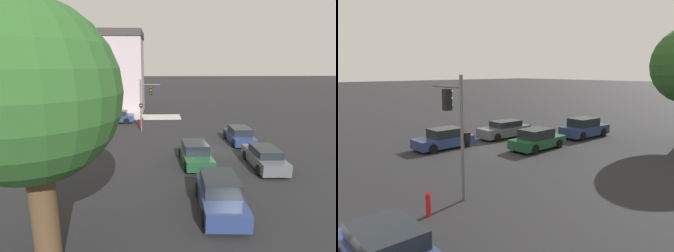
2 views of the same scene
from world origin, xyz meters
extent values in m
plane|color=black|center=(0.00, 0.00, 0.00)|extent=(300.00, 300.00, 0.00)
cylinder|color=#515456|center=(6.33, 6.62, 2.61)|extent=(0.14, 0.14, 5.22)
cylinder|color=#515456|center=(6.40, 5.65, 4.72)|extent=(0.25, 1.94, 0.10)
cube|color=black|center=(6.40, 5.65, 4.17)|extent=(0.32, 0.32, 0.90)
sphere|color=red|center=(6.21, 5.63, 4.47)|extent=(0.20, 0.20, 0.20)
sphere|color=#99660F|center=(6.21, 5.63, 4.17)|extent=(0.20, 0.20, 0.20)
sphere|color=#0F511E|center=(6.21, 5.63, 3.87)|extent=(0.20, 0.20, 0.20)
cube|color=black|center=(6.15, 6.60, 2.70)|extent=(0.25, 0.37, 0.35)
sphere|color=orange|center=(6.01, 6.59, 2.70)|extent=(0.18, 0.18, 0.18)
cube|color=navy|center=(2.09, -2.08, 0.49)|extent=(4.15, 1.76, 0.64)
cube|color=black|center=(1.92, -2.08, 1.11)|extent=(2.16, 1.55, 0.60)
cylinder|color=black|center=(3.37, -1.25, 0.31)|extent=(0.62, 0.22, 0.62)
cylinder|color=black|center=(3.37, -2.90, 0.31)|extent=(0.62, 0.22, 0.62)
cylinder|color=black|center=(0.80, -1.25, 0.31)|extent=(0.62, 0.22, 0.62)
cylinder|color=black|center=(0.80, -2.91, 0.31)|extent=(0.62, 0.22, 0.62)
cube|color=#4C5156|center=(-3.52, -2.03, 0.54)|extent=(4.43, 1.80, 0.73)
cube|color=black|center=(-3.69, -2.02, 1.14)|extent=(2.32, 1.55, 0.47)
cylinder|color=black|center=(-2.14, -1.26, 0.32)|extent=(0.64, 0.23, 0.64)
cylinder|color=black|center=(-2.17, -2.85, 0.32)|extent=(0.64, 0.23, 0.64)
cylinder|color=black|center=(-4.86, -1.20, 0.32)|extent=(0.64, 0.23, 0.64)
cylinder|color=black|center=(-4.90, -2.79, 0.32)|extent=(0.64, 0.23, 0.64)
cube|color=#194728|center=(-2.72, 2.41, 0.49)|extent=(4.23, 2.00, 0.62)
cube|color=black|center=(-2.56, 2.42, 1.12)|extent=(2.23, 1.69, 0.63)
cylinder|color=black|center=(-3.97, 1.50, 0.33)|extent=(0.66, 0.25, 0.65)
cylinder|color=black|center=(-4.05, 3.20, 0.33)|extent=(0.66, 0.25, 0.65)
cylinder|color=black|center=(-1.40, 1.62, 0.33)|extent=(0.66, 0.25, 0.65)
cylinder|color=black|center=(-1.48, 3.32, 0.33)|extent=(0.66, 0.25, 0.65)
cube|color=navy|center=(-8.65, 2.12, 0.56)|extent=(4.40, 2.05, 0.75)
cube|color=black|center=(-8.47, 2.11, 1.26)|extent=(2.32, 1.72, 0.65)
cylinder|color=black|center=(-10.02, 1.33, 0.34)|extent=(0.70, 0.25, 0.69)
cylinder|color=black|center=(-9.94, 3.04, 0.34)|extent=(0.70, 0.25, 0.69)
cylinder|color=black|center=(-7.35, 1.19, 0.34)|extent=(0.70, 0.25, 0.69)
cylinder|color=black|center=(-7.27, 2.91, 0.34)|extent=(0.70, 0.25, 0.69)
cube|color=black|center=(10.75, 9.59, 1.17)|extent=(1.56, 2.02, 0.48)
cylinder|color=black|center=(9.93, 8.54, 0.34)|extent=(0.22, 0.69, 0.68)
cylinder|color=red|center=(8.16, 6.99, 0.38)|extent=(0.20, 0.20, 0.75)
sphere|color=red|center=(8.16, 6.99, 0.81)|extent=(0.22, 0.22, 0.22)
camera|label=1|loc=(-19.60, 4.94, 6.54)|focal=28.00mm
camera|label=2|loc=(13.65, 17.55, 5.37)|focal=35.00mm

